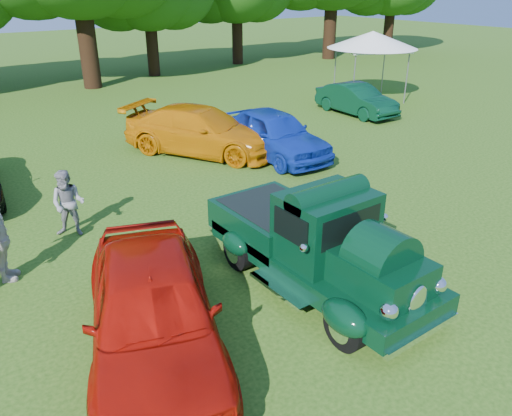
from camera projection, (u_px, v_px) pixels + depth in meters
ground at (315, 311)px, 8.99m from camera, size 120.00×120.00×0.00m
hero_pickup at (316, 244)px, 9.47m from camera, size 2.37×5.08×1.99m
red_convertible at (153, 309)px, 7.66m from camera, size 3.53×5.24×1.66m
back_car_orange at (202, 131)px, 16.92m from camera, size 4.72×5.77×1.57m
back_car_blue at (274, 134)px, 16.60m from camera, size 2.02×4.68×1.57m
back_car_green at (356, 99)px, 21.95m from camera, size 1.53×4.05×1.32m
spectator_grey at (68, 204)px, 11.37m from camera, size 0.98×0.94×1.58m
spectator_white at (0, 241)px, 9.59m from camera, size 0.76×1.09×1.72m
canopy_tent at (373, 40)px, 23.95m from camera, size 5.73×5.73×3.24m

